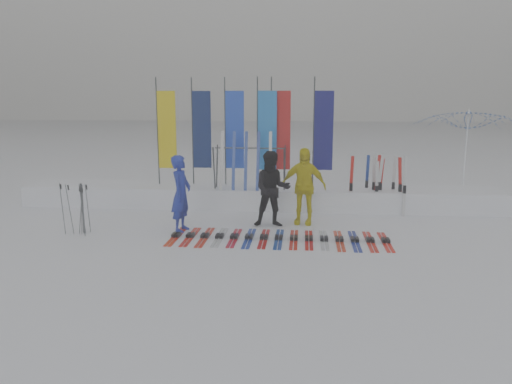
# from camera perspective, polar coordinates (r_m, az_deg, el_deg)

# --- Properties ---
(ground) EXTENTS (120.00, 120.00, 0.00)m
(ground) POSITION_cam_1_polar(r_m,az_deg,el_deg) (10.54, -1.92, -6.95)
(ground) COLOR white
(ground) RESTS_ON ground
(snow_bank) EXTENTS (14.00, 1.60, 0.60)m
(snow_bank) POSITION_cam_1_polar(r_m,az_deg,el_deg) (14.90, 0.33, -0.49)
(snow_bank) COLOR white
(snow_bank) RESTS_ON ground
(person_blue) EXTENTS (0.52, 0.72, 1.86)m
(person_blue) POSITION_cam_1_polar(r_m,az_deg,el_deg) (12.14, -8.56, -0.18)
(person_blue) COLOR #1B2AA0
(person_blue) RESTS_ON ground
(person_black) EXTENTS (1.00, 0.82, 1.90)m
(person_black) POSITION_cam_1_polar(r_m,az_deg,el_deg) (12.46, 1.87, 0.33)
(person_black) COLOR black
(person_black) RESTS_ON ground
(person_yellow) EXTENTS (1.22, 0.67, 1.97)m
(person_yellow) POSITION_cam_1_polar(r_m,az_deg,el_deg) (12.77, 5.44, 0.68)
(person_yellow) COLOR yellow
(person_yellow) RESTS_ON ground
(tent_canopy) EXTENTS (4.08, 4.12, 2.95)m
(tent_canopy) POSITION_cam_1_polar(r_m,az_deg,el_deg) (16.20, 22.81, 3.78)
(tent_canopy) COLOR white
(tent_canopy) RESTS_ON ground
(ski_row) EXTENTS (4.98, 1.69, 0.07)m
(ski_row) POSITION_cam_1_polar(r_m,az_deg,el_deg) (11.49, 2.64, -5.27)
(ski_row) COLOR red
(ski_row) RESTS_ON ground
(pole_cluster) EXTENTS (0.58, 0.37, 1.25)m
(pole_cluster) POSITION_cam_1_polar(r_m,az_deg,el_deg) (12.52, -19.52, -1.87)
(pole_cluster) COLOR #595B60
(pole_cluster) RESTS_ON ground
(feather_flags) EXTENTS (5.24, 0.27, 3.20)m
(feather_flags) POSITION_cam_1_polar(r_m,az_deg,el_deg) (14.88, -1.35, 7.04)
(feather_flags) COLOR #383A3F
(feather_flags) RESTS_ON ground
(ski_rack) EXTENTS (2.04, 0.80, 1.23)m
(ski_rack) POSITION_cam_1_polar(r_m,az_deg,el_deg) (14.36, -0.71, 3.46)
(ski_rack) COLOR #383A3F
(ski_rack) RESTS_ON ground
(upright_skis) EXTENTS (1.49, 0.98, 1.68)m
(upright_skis) POSITION_cam_1_polar(r_m,az_deg,el_deg) (14.60, 13.99, 0.91)
(upright_skis) COLOR silver
(upright_skis) RESTS_ON ground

